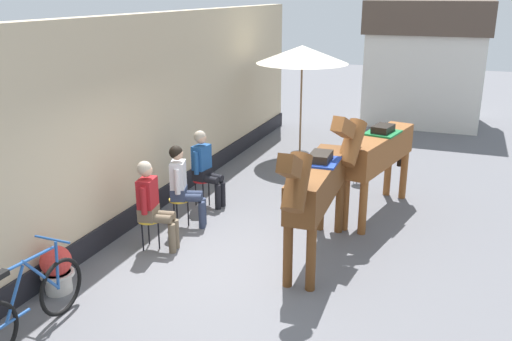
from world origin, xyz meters
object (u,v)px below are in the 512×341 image
Objects in this scene: leaning_bicycle at (29,306)px; saddled_horse_far at (377,151)px; seated_visitor_near at (152,201)px; flower_planter_near at (57,269)px; spare_stool_white at (359,164)px; seated_visitor_middle at (182,182)px; cafe_parasol at (302,55)px; saddled_horse_near at (316,185)px; seated_visitor_far at (205,164)px.

saddled_horse_far is at bearing 58.83° from leaning_bicycle.
saddled_horse_far is (2.89, 2.52, 0.38)m from seated_visitor_near.
flower_planter_near is 1.39× the size of spare_stool_white.
seated_visitor_middle is 2.57m from flower_planter_near.
spare_stool_white is at bearing 54.26° from seated_visitor_middle.
seated_visitor_near is at bearing -91.05° from seated_visitor_middle.
saddled_horse_far is at bearing -70.76° from spare_stool_white.
seated_visitor_middle reaches higher than spare_stool_white.
cafe_parasol reaches higher than seated_visitor_middle.
leaning_bicycle is 3.83× the size of spare_stool_white.
saddled_horse_far is 1.68× the size of leaning_bicycle.
saddled_horse_near reaches higher than spare_stool_white.
saddled_horse_near is (2.36, 0.50, 0.38)m from seated_visitor_near.
seated_visitor_far is 0.54× the size of cafe_parasol.
spare_stool_white is at bearing 63.48° from flower_planter_near.
saddled_horse_near is at bearing -10.09° from seated_visitor_middle.
saddled_horse_near is at bearing -30.23° from seated_visitor_far.
seated_visitor_near and seated_visitor_far have the same top height.
spare_stool_white is at bearing -41.17° from cafe_parasol.
saddled_horse_near is 1.16× the size of cafe_parasol.
saddled_horse_near is at bearing 49.95° from leaning_bicycle.
spare_stool_white is at bearing 42.83° from seated_visitor_far.
saddled_horse_far reaches higher than seated_visitor_middle.
seated_visitor_far is at bearing 149.77° from saddled_horse_near.
cafe_parasol is (0.63, 4.67, 1.59)m from seated_visitor_middle.
saddled_horse_near is 1.01× the size of saddled_horse_far.
seated_visitor_middle is at bearing -85.55° from seated_visitor_far.
saddled_horse_near is 6.52× the size of spare_stool_white.
saddled_horse_near and saddled_horse_far have the same top height.
saddled_horse_near is at bearing 11.98° from seated_visitor_near.
cafe_parasol is (0.65, 5.59, 1.59)m from seated_visitor_near.
saddled_horse_far is 1.15× the size of cafe_parasol.
spare_stool_white is (2.31, 3.21, -0.38)m from seated_visitor_middle.
saddled_horse_far is 4.62× the size of flower_planter_near.
seated_visitor_near is 3.85m from saddled_horse_far.
flower_planter_near is 0.25× the size of cafe_parasol.
seated_visitor_far is 3.03m from saddled_horse_far.
seated_visitor_near is 2.49m from leaning_bicycle.
seated_visitor_far is 3.02× the size of spare_stool_white.
saddled_horse_near is 3.70m from spare_stool_white.
seated_visitor_middle is at bearing 77.99° from flower_planter_near.
seated_visitor_far is 4.39m from leaning_bicycle.
seated_visitor_near is 5.85m from cafe_parasol.
flower_planter_near is at bearing -116.52° from spare_stool_white.
seated_visitor_middle is 3.02× the size of spare_stool_white.
seated_visitor_middle is 3.97m from spare_stool_white.
spare_stool_white is at bearing 90.63° from saddled_horse_near.
saddled_horse_near is (2.35, -0.42, 0.38)m from seated_visitor_middle.
seated_visitor_far is 4.07m from cafe_parasol.
flower_planter_near is (-0.53, -2.47, -0.44)m from seated_visitor_middle.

